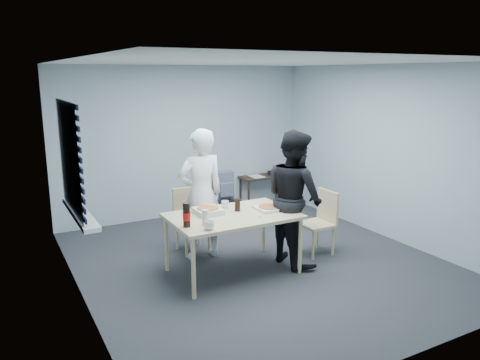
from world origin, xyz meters
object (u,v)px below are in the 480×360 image
chair_right (321,218)px  chair_far (190,215)px  side_table (263,180)px  stool (223,205)px  person_white (201,195)px  mug_a (209,225)px  mug_b (225,204)px  backpack (223,186)px  soda_bottle (187,215)px  dining_table (233,219)px  person_black (294,198)px

chair_right → chair_far: bearing=147.0°
side_table → stool: 1.34m
chair_far → stool: bearing=40.3°
person_white → mug_a: person_white is taller
chair_far → side_table: 2.51m
person_white → mug_b: person_white is taller
backpack → mug_b: backpack is taller
side_table → chair_right: bearing=-102.5°
chair_far → soda_bottle: bearing=-114.0°
chair_right → stool: 1.89m
chair_far → backpack: bearing=39.8°
chair_right → stool: (-0.63, 1.78, -0.17)m
dining_table → side_table: bearing=51.5°
person_white → mug_b: size_ratio=17.70×
chair_right → mug_b: bearing=166.7°
stool → mug_b: bearing=-115.7°
mug_a → soda_bottle: size_ratio=0.44×
person_black → mug_a: size_ratio=14.39×
side_table → person_black: bearing=-113.0°
person_white → side_table: size_ratio=2.00×
stool → mug_b: 1.69m
person_white → backpack: size_ratio=3.91×
backpack → person_white: bearing=-117.5°
stool → mug_a: (-1.25, -2.14, 0.47)m
side_table → soda_bottle: (-2.59, -2.57, 0.39)m
chair_far → person_white: bearing=-86.6°
chair_far → chair_right: 1.84m
dining_table → person_black: 0.88m
stool → person_white: bearing=-128.5°
mug_b → side_table: bearing=48.4°
chair_right → mug_b: chair_right is taller
mug_a → mug_b: 0.87m
side_table → soda_bottle: size_ratio=3.15×
dining_table → person_white: bearing=102.3°
chair_right → person_black: 0.64m
dining_table → mug_a: bearing=-142.9°
side_table → mug_a: 3.70m
person_white → stool: person_white is taller
side_table → mug_b: 2.83m
dining_table → chair_right: 1.40m
dining_table → mug_a: (-0.50, -0.37, 0.11)m
dining_table → mug_b: bearing=80.8°
dining_table → person_black: size_ratio=0.88×
stool → person_black: bearing=-86.6°
dining_table → chair_far: size_ratio=1.75×
dining_table → chair_far: (-0.16, 0.99, -0.19)m
chair_far → chair_right: bearing=-33.0°
side_table → person_white: bearing=-139.4°
chair_far → side_table: bearing=34.2°
chair_far → person_white: 0.51m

